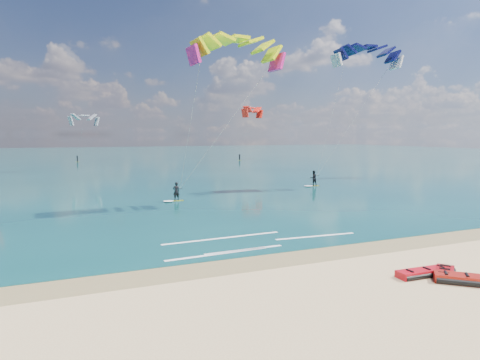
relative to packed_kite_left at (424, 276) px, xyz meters
name	(u,v)px	position (x,y,z in m)	size (l,w,h in m)	color
ground	(145,183)	(-4.33, 41.70, 0.00)	(320.00, 320.00, 0.00)	tan
wet_sand_strip	(285,259)	(-4.33, 4.70, 0.00)	(320.00, 2.40, 0.01)	olive
sea	(99,158)	(-4.33, 105.70, 0.02)	(320.00, 200.00, 0.04)	#0B393C
packed_kite_left	(424,276)	(0.00, 0.00, 0.00)	(2.84, 1.00, 0.36)	red
packed_kite_mid	(464,283)	(0.77, -1.36, 0.00)	(2.51, 1.18, 0.43)	#9D150A
packed_kite_right	(444,277)	(0.70, -0.46, 0.00)	(1.97, 1.05, 0.38)	#97060B
kitesurfer_main	(207,112)	(-2.40, 22.29, 8.14)	(11.32, 6.37, 15.79)	#DEEF1C
kitesurfer_far	(342,108)	(15.95, 27.85, 9.22)	(11.51, 5.77, 17.62)	gold
shoreline_foam	(248,243)	(-4.86, 8.05, 0.04)	(12.31, 3.63, 0.01)	white
distant_kites	(55,137)	(-14.85, 79.41, 5.74)	(84.11, 39.22, 12.39)	#9A9AA2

